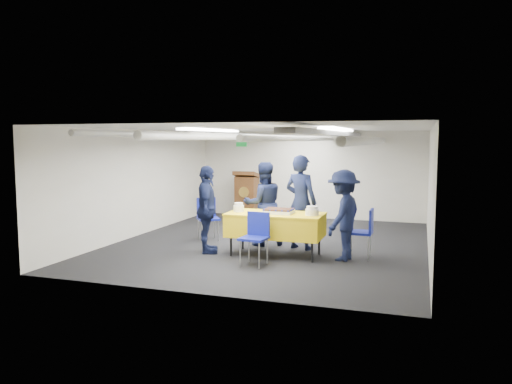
{
  "coord_description": "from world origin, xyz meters",
  "views": [
    {
      "loc": [
        2.83,
        -9.49,
        2.08
      ],
      "look_at": [
        -0.26,
        -0.2,
        1.05
      ],
      "focal_mm": 35.0,
      "sensor_mm": 36.0,
      "label": 1
    }
  ],
  "objects_px": {
    "sailor_b": "(263,204)",
    "sailor_d": "(343,215)",
    "serving_table": "(275,225)",
    "chair_left": "(207,214)",
    "sheet_cake": "(279,211)",
    "chair_near": "(256,233)",
    "chair_right": "(365,228)",
    "podium": "(247,195)",
    "sailor_c": "(207,210)",
    "sailor_a": "(301,202)"
  },
  "relations": [
    {
      "from": "serving_table",
      "to": "sailor_b",
      "type": "height_order",
      "value": "sailor_b"
    },
    {
      "from": "sailor_a",
      "to": "sailor_b",
      "type": "xyz_separation_m",
      "value": [
        -0.77,
        0.09,
        -0.08
      ]
    },
    {
      "from": "sailor_c",
      "to": "serving_table",
      "type": "bearing_deg",
      "value": -103.17
    },
    {
      "from": "serving_table",
      "to": "sailor_a",
      "type": "height_order",
      "value": "sailor_a"
    },
    {
      "from": "chair_left",
      "to": "sailor_b",
      "type": "xyz_separation_m",
      "value": [
        1.28,
        -0.17,
        0.29
      ]
    },
    {
      "from": "sheet_cake",
      "to": "chair_near",
      "type": "xyz_separation_m",
      "value": [
        -0.2,
        -0.69,
        -0.28
      ]
    },
    {
      "from": "chair_right",
      "to": "sailor_a",
      "type": "bearing_deg",
      "value": 163.4
    },
    {
      "from": "chair_right",
      "to": "chair_left",
      "type": "distance_m",
      "value": 3.36
    },
    {
      "from": "sailor_c",
      "to": "sailor_d",
      "type": "distance_m",
      "value": 2.47
    },
    {
      "from": "serving_table",
      "to": "sailor_b",
      "type": "relative_size",
      "value": 1.04
    },
    {
      "from": "podium",
      "to": "sailor_d",
      "type": "xyz_separation_m",
      "value": [
        3.18,
        -4.0,
        0.17
      ]
    },
    {
      "from": "chair_left",
      "to": "sailor_d",
      "type": "bearing_deg",
      "value": -16.91
    },
    {
      "from": "sheet_cake",
      "to": "sailor_b",
      "type": "height_order",
      "value": "sailor_b"
    },
    {
      "from": "podium",
      "to": "chair_left",
      "type": "relative_size",
      "value": 1.44
    },
    {
      "from": "chair_near",
      "to": "sailor_c",
      "type": "relative_size",
      "value": 0.54
    },
    {
      "from": "sailor_d",
      "to": "sailor_b",
      "type": "bearing_deg",
      "value": -100.57
    },
    {
      "from": "podium",
      "to": "sailor_b",
      "type": "bearing_deg",
      "value": -65.3
    },
    {
      "from": "podium",
      "to": "chair_left",
      "type": "bearing_deg",
      "value": -85.89
    },
    {
      "from": "podium",
      "to": "sailor_a",
      "type": "bearing_deg",
      "value": -55.87
    },
    {
      "from": "sailor_a",
      "to": "sailor_d",
      "type": "height_order",
      "value": "sailor_a"
    },
    {
      "from": "chair_right",
      "to": "sailor_c",
      "type": "distance_m",
      "value": 2.86
    },
    {
      "from": "serving_table",
      "to": "sailor_d",
      "type": "distance_m",
      "value": 1.22
    },
    {
      "from": "chair_near",
      "to": "sailor_a",
      "type": "xyz_separation_m",
      "value": [
        0.44,
        1.39,
        0.37
      ]
    },
    {
      "from": "chair_right",
      "to": "sailor_b",
      "type": "bearing_deg",
      "value": 167.11
    },
    {
      "from": "sailor_b",
      "to": "sailor_c",
      "type": "distance_m",
      "value": 1.24
    },
    {
      "from": "chair_right",
      "to": "sailor_c",
      "type": "relative_size",
      "value": 0.54
    },
    {
      "from": "sheet_cake",
      "to": "podium",
      "type": "distance_m",
      "value": 4.55
    },
    {
      "from": "chair_near",
      "to": "sailor_b",
      "type": "height_order",
      "value": "sailor_b"
    },
    {
      "from": "sailor_b",
      "to": "sailor_d",
      "type": "relative_size",
      "value": 1.05
    },
    {
      "from": "serving_table",
      "to": "chair_right",
      "type": "relative_size",
      "value": 1.97
    },
    {
      "from": "sailor_a",
      "to": "sailor_d",
      "type": "xyz_separation_m",
      "value": [
        0.9,
        -0.63,
        -0.11
      ]
    },
    {
      "from": "serving_table",
      "to": "sailor_b",
      "type": "bearing_deg",
      "value": 121.49
    },
    {
      "from": "sheet_cake",
      "to": "sailor_d",
      "type": "relative_size",
      "value": 0.33
    },
    {
      "from": "chair_right",
      "to": "sailor_d",
      "type": "xyz_separation_m",
      "value": [
        -0.35,
        -0.26,
        0.25
      ]
    },
    {
      "from": "sailor_d",
      "to": "sheet_cake",
      "type": "bearing_deg",
      "value": -73.89
    },
    {
      "from": "serving_table",
      "to": "chair_left",
      "type": "height_order",
      "value": "chair_left"
    },
    {
      "from": "serving_table",
      "to": "podium",
      "type": "xyz_separation_m",
      "value": [
        -1.98,
        4.04,
        0.05
      ]
    },
    {
      "from": "sailor_a",
      "to": "sailor_c",
      "type": "height_order",
      "value": "sailor_a"
    },
    {
      "from": "chair_left",
      "to": "chair_right",
      "type": "bearing_deg",
      "value": -10.92
    },
    {
      "from": "chair_right",
      "to": "sailor_c",
      "type": "xyz_separation_m",
      "value": [
        -2.8,
        -0.51,
        0.27
      ]
    },
    {
      "from": "podium",
      "to": "chair_near",
      "type": "xyz_separation_m",
      "value": [
        1.84,
        -4.75,
        -0.08
      ]
    },
    {
      "from": "podium",
      "to": "sailor_b",
      "type": "height_order",
      "value": "sailor_b"
    },
    {
      "from": "sailor_a",
      "to": "podium",
      "type": "bearing_deg",
      "value": -37.5
    },
    {
      "from": "sheet_cake",
      "to": "chair_left",
      "type": "relative_size",
      "value": 0.6
    },
    {
      "from": "chair_near",
      "to": "sailor_d",
      "type": "distance_m",
      "value": 1.56
    },
    {
      "from": "serving_table",
      "to": "sheet_cake",
      "type": "xyz_separation_m",
      "value": [
        0.07,
        -0.02,
        0.25
      ]
    },
    {
      "from": "serving_table",
      "to": "chair_right",
      "type": "xyz_separation_m",
      "value": [
        1.55,
        0.31,
        -0.03
      ]
    },
    {
      "from": "chair_left",
      "to": "sailor_a",
      "type": "relative_size",
      "value": 0.48
    },
    {
      "from": "chair_near",
      "to": "sailor_a",
      "type": "distance_m",
      "value": 1.5
    },
    {
      "from": "serving_table",
      "to": "sailor_c",
      "type": "height_order",
      "value": "sailor_c"
    }
  ]
}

